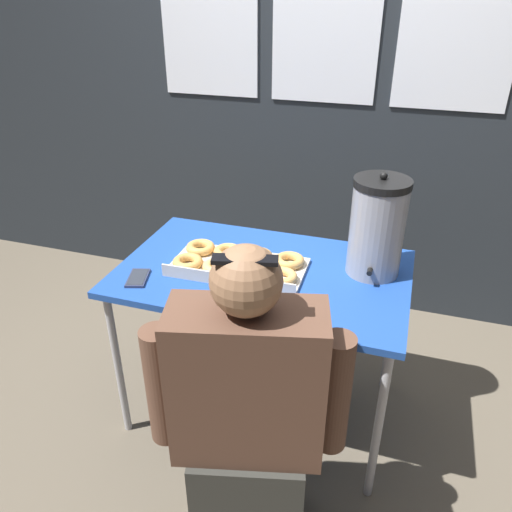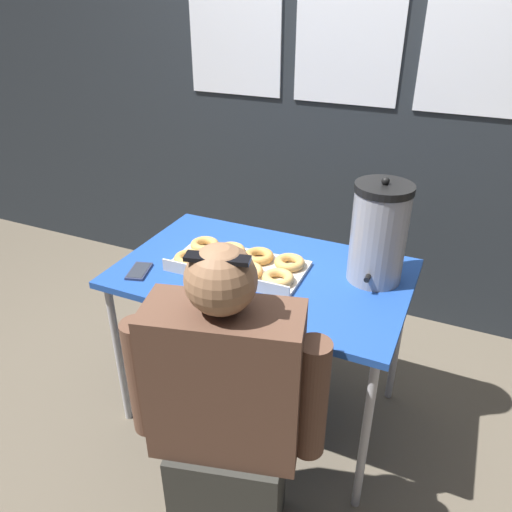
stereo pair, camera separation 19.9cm
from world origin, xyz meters
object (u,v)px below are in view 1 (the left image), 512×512
at_px(donut_box, 238,264).
at_px(cell_phone, 138,278).
at_px(coffee_urn, 377,227).
at_px(person_seated, 248,419).

distance_m(donut_box, cell_phone, 0.40).
distance_m(coffee_urn, person_seated, 0.86).
bearing_deg(person_seated, donut_box, -82.08).
bearing_deg(coffee_urn, donut_box, -164.13).
relative_size(coffee_urn, person_seated, 0.36).
distance_m(cell_phone, person_seated, 0.71).
bearing_deg(person_seated, coffee_urn, -126.36).
bearing_deg(coffee_urn, person_seated, -112.15).
relative_size(donut_box, person_seated, 0.48).
bearing_deg(cell_phone, person_seated, -48.93).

